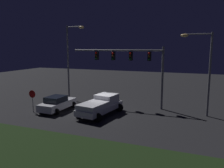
{
  "coord_description": "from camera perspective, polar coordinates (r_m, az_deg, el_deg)",
  "views": [
    {
      "loc": [
        8.8,
        -19.89,
        6.34
      ],
      "look_at": [
        0.69,
        0.89,
        2.76
      ],
      "focal_mm": 35.99,
      "sensor_mm": 36.0,
      "label": 1
    }
  ],
  "objects": [
    {
      "name": "pickup_truck",
      "position": [
        21.67,
        -2.79,
        -5.17
      ],
      "size": [
        3.44,
        5.64,
        1.8
      ],
      "rotation": [
        0.0,
        0.0,
        1.42
      ],
      "color": "silver",
      "rests_on": "ground_plane"
    },
    {
      "name": "street_lamp_left",
      "position": [
        28.0,
        -10.4,
        7.39
      ],
      "size": [
        2.41,
        0.44,
        9.0
      ],
      "color": "slate",
      "rests_on": "ground_plane"
    },
    {
      "name": "grass_median",
      "position": [
        14.87,
        -18.33,
        -16.41
      ],
      "size": [
        23.78,
        6.48,
        0.1
      ],
      "primitive_type": "cube",
      "color": "black",
      "rests_on": "ground_plane"
    },
    {
      "name": "ground_plane",
      "position": [
        22.66,
        -2.46,
        -7.14
      ],
      "size": [
        80.0,
        80.0,
        0.0
      ],
      "primitive_type": "plane",
      "color": "black"
    },
    {
      "name": "traffic_signal_gantry",
      "position": [
        24.21,
        4.87,
        5.98
      ],
      "size": [
        10.32,
        0.56,
        6.5
      ],
      "color": "slate",
      "rests_on": "ground_plane"
    },
    {
      "name": "car_sedan",
      "position": [
        23.74,
        -13.75,
        -4.8
      ],
      "size": [
        2.54,
        4.44,
        1.51
      ],
      "rotation": [
        0.0,
        0.0,
        1.55
      ],
      "color": "silver",
      "rests_on": "ground_plane"
    },
    {
      "name": "stop_sign",
      "position": [
        23.62,
        -19.57,
        -3.09
      ],
      "size": [
        0.76,
        0.08,
        2.23
      ],
      "color": "slate",
      "rests_on": "ground_plane"
    },
    {
      "name": "street_lamp_right",
      "position": [
        22.28,
        22.18,
        4.82
      ],
      "size": [
        2.82,
        0.44,
        7.75
      ],
      "color": "slate",
      "rests_on": "ground_plane"
    }
  ]
}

